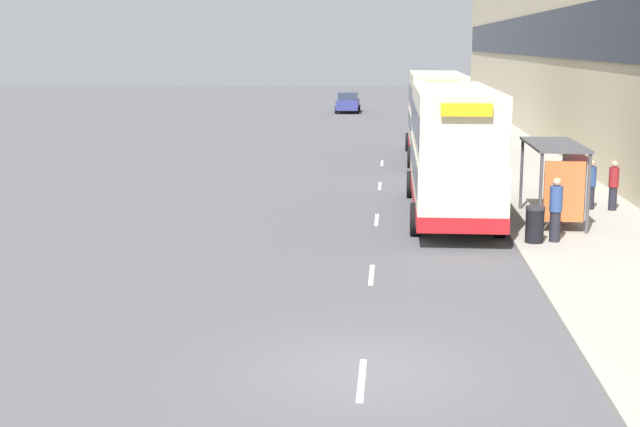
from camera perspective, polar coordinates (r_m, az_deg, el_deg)
The scene contains 16 objects.
ground_plane at distance 16.05m, azimuth 2.74°, elevation -10.04°, with size 220.00×220.00×0.00m, color #515156.
pavement at distance 54.13m, azimuth 11.04°, elevation 4.59°, with size 5.00×93.00×0.14m.
terrace_facade at distance 54.44m, azimuth 15.57°, elevation 11.71°, with size 3.10×93.00×13.94m.
lane_mark_0 at distance 15.64m, azimuth 2.69°, elevation -10.59°, with size 0.12×2.00×0.01m.
lane_mark_1 at distance 22.46m, azimuth 3.32°, elevation -3.93°, with size 0.12×2.00×0.01m.
lane_mark_2 at distance 29.45m, azimuth 3.65°, elevation -0.40°, with size 0.12×2.00×0.01m.
lane_mark_3 at distance 36.51m, azimuth 3.85°, elevation 1.77°, with size 0.12×2.00×0.01m.
lane_mark_4 at distance 43.60m, azimuth 3.99°, elevation 3.23°, with size 0.12×2.00×0.01m.
bus_shelter at distance 29.00m, azimuth 15.17°, elevation 2.81°, with size 1.60×4.20×2.48m.
double_decker_bus_near at distance 30.10m, azimuth 8.46°, elevation 4.13°, with size 2.85×10.64×4.30m.
double_decker_bus_ahead at distance 45.12m, azimuth 7.41°, elevation 6.33°, with size 2.85×10.20×4.30m.
car_0 at distance 76.38m, azimuth 1.79°, elevation 7.11°, with size 2.04×4.08×1.70m.
pedestrian_at_shelter at distance 26.24m, azimuth 14.85°, elevation 0.27°, with size 0.37×0.37×1.85m.
pedestrian_1 at distance 31.83m, azimuth 18.27°, elevation 1.74°, with size 0.34×0.34×1.69m.
pedestrian_2 at distance 31.79m, azimuth 16.95°, elevation 1.80°, with size 0.34×0.34×1.69m.
litter_bin at distance 26.05m, azimuth 13.58°, elevation -0.67°, with size 0.55×0.55×1.05m.
Camera 1 is at (0.45, -14.99, 5.69)m, focal length 50.00 mm.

